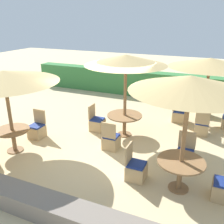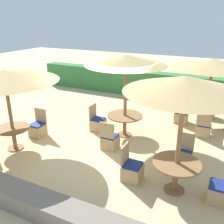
# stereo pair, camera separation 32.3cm
# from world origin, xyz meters

# --- Properties ---
(ground_plane) EXTENTS (40.00, 40.00, 0.00)m
(ground_plane) POSITION_xyz_m (0.00, 0.00, 0.00)
(ground_plane) COLOR #D1BA8C
(hedge_row) EXTENTS (13.00, 0.70, 1.25)m
(hedge_row) POSITION_xyz_m (0.00, 5.57, 0.62)
(hedge_row) COLOR #387A3D
(hedge_row) RESTS_ON ground_plane
(stone_border) EXTENTS (10.00, 0.56, 0.43)m
(stone_border) POSITION_xyz_m (0.00, -3.20, 0.21)
(stone_border) COLOR slate
(stone_border) RESTS_ON ground_plane
(parasol_back_right) EXTENTS (2.87, 2.87, 2.48)m
(parasol_back_right) POSITION_xyz_m (2.69, 2.92, 2.31)
(parasol_back_right) COLOR olive
(parasol_back_right) RESTS_ON ground_plane
(round_table_back_right) EXTENTS (0.91, 0.91, 0.75)m
(round_table_back_right) POSITION_xyz_m (2.69, 2.92, 0.56)
(round_table_back_right) COLOR olive
(round_table_back_right) RESTS_ON ground_plane
(patio_chair_back_right_north) EXTENTS (0.46, 0.46, 0.93)m
(patio_chair_back_right_north) POSITION_xyz_m (2.73, 3.89, 0.26)
(patio_chair_back_right_north) COLOR tan
(patio_chair_back_right_north) RESTS_ON ground_plane
(patio_chair_back_right_west) EXTENTS (0.46, 0.46, 0.93)m
(patio_chair_back_right_west) POSITION_xyz_m (1.81, 2.87, 0.26)
(patio_chair_back_right_west) COLOR tan
(patio_chair_back_right_west) RESTS_ON ground_plane
(patio_chair_back_right_south) EXTENTS (0.46, 0.46, 0.93)m
(patio_chair_back_right_south) POSITION_xyz_m (2.74, 2.01, 0.26)
(patio_chair_back_right_south) COLOR tan
(patio_chair_back_right_south) RESTS_ON ground_plane
(parasol_center) EXTENTS (2.59, 2.59, 2.72)m
(parasol_center) POSITION_xyz_m (0.32, 0.92, 2.55)
(parasol_center) COLOR olive
(parasol_center) RESTS_ON ground_plane
(round_table_center) EXTENTS (1.17, 1.17, 0.73)m
(round_table_center) POSITION_xyz_m (0.32, 0.92, 0.59)
(round_table_center) COLOR olive
(round_table_center) RESTS_ON ground_plane
(patio_chair_center_west) EXTENTS (0.46, 0.46, 0.93)m
(patio_chair_center_west) POSITION_xyz_m (-0.70, 0.87, 0.26)
(patio_chair_center_west) COLOR tan
(patio_chair_center_west) RESTS_ON ground_plane
(patio_chair_center_south) EXTENTS (0.46, 0.46, 0.93)m
(patio_chair_center_south) POSITION_xyz_m (0.29, -0.14, 0.26)
(patio_chair_center_south) COLOR tan
(patio_chair_center_south) RESTS_ON ground_plane
(parasol_front_right) EXTENTS (2.51, 2.51, 2.72)m
(parasol_front_right) POSITION_xyz_m (2.52, -1.26, 2.54)
(parasol_front_right) COLOR olive
(parasol_front_right) RESTS_ON ground_plane
(round_table_front_right) EXTENTS (1.09, 1.09, 0.75)m
(round_table_front_right) POSITION_xyz_m (2.52, -1.26, 0.60)
(round_table_front_right) COLOR olive
(round_table_front_right) RESTS_ON ground_plane
(patio_chair_front_right_north) EXTENTS (0.46, 0.46, 0.93)m
(patio_chair_front_right_north) POSITION_xyz_m (2.49, -0.20, 0.26)
(patio_chair_front_right_north) COLOR tan
(patio_chair_front_right_north) RESTS_ON ground_plane
(patio_chair_front_right_west) EXTENTS (0.46, 0.46, 0.93)m
(patio_chair_front_right_west) POSITION_xyz_m (1.47, -1.30, 0.26)
(patio_chair_front_right_west) COLOR tan
(patio_chair_front_right_west) RESTS_ON ground_plane
(patio_chair_front_right_east) EXTENTS (0.46, 0.46, 0.93)m
(patio_chair_front_right_east) POSITION_xyz_m (3.49, -1.22, 0.26)
(patio_chair_front_right_east) COLOR tan
(patio_chair_front_right_east) RESTS_ON ground_plane
(parasol_front_left) EXTENTS (3.00, 3.00, 2.45)m
(parasol_front_left) POSITION_xyz_m (-2.33, -1.42, 2.28)
(parasol_front_left) COLOR olive
(parasol_front_left) RESTS_ON ground_plane
(round_table_front_left) EXTENTS (1.00, 1.00, 0.70)m
(round_table_front_left) POSITION_xyz_m (-2.33, -1.42, 0.54)
(round_table_front_left) COLOR olive
(round_table_front_left) RESTS_ON ground_plane
(patio_chair_front_left_north) EXTENTS (0.46, 0.46, 0.93)m
(patio_chair_front_left_north) POSITION_xyz_m (-2.29, -0.42, 0.26)
(patio_chair_front_left_north) COLOR tan
(patio_chair_front_left_north) RESTS_ON ground_plane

